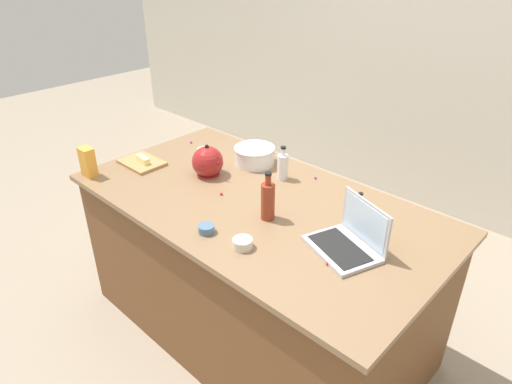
% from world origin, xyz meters
% --- Properties ---
extents(ground_plane, '(12.00, 12.00, 0.00)m').
position_xyz_m(ground_plane, '(0.00, 0.00, 0.00)').
color(ground_plane, gray).
extents(wall_back, '(8.00, 0.10, 2.60)m').
position_xyz_m(wall_back, '(0.00, 2.14, 1.30)').
color(wall_back, beige).
rests_on(wall_back, ground).
extents(island_counter, '(1.96, 1.06, 0.90)m').
position_xyz_m(island_counter, '(0.00, 0.00, 0.45)').
color(island_counter, brown).
rests_on(island_counter, ground).
extents(laptop, '(0.37, 0.32, 0.22)m').
position_xyz_m(laptop, '(0.58, -0.03, 0.95)').
color(laptop, '#B7B7BC').
rests_on(laptop, island_counter).
extents(mixing_bowl_large, '(0.25, 0.25, 0.11)m').
position_xyz_m(mixing_bowl_large, '(-0.31, 0.32, 0.96)').
color(mixing_bowl_large, white).
rests_on(mixing_bowl_large, island_counter).
extents(bottle_soy, '(0.07, 0.07, 0.25)m').
position_xyz_m(bottle_soy, '(0.16, -0.08, 1.00)').
color(bottle_soy, maroon).
rests_on(bottle_soy, island_counter).
extents(bottle_vinegar, '(0.06, 0.06, 0.20)m').
position_xyz_m(bottle_vinegar, '(-0.06, 0.28, 0.98)').
color(bottle_vinegar, white).
rests_on(bottle_vinegar, island_counter).
extents(kettle, '(0.21, 0.18, 0.20)m').
position_xyz_m(kettle, '(-0.40, 0.03, 0.98)').
color(kettle, maroon).
rests_on(kettle, island_counter).
extents(cutting_board, '(0.26, 0.19, 0.02)m').
position_xyz_m(cutting_board, '(-0.80, -0.15, 0.91)').
color(cutting_board, '#AD7F4C').
rests_on(cutting_board, island_counter).
extents(butter_stick_left, '(0.11, 0.05, 0.04)m').
position_xyz_m(butter_stick_left, '(-0.79, -0.15, 0.94)').
color(butter_stick_left, '#F4E58C').
rests_on(butter_stick_left, cutting_board).
extents(ramekin_small, '(0.09, 0.09, 0.04)m').
position_xyz_m(ramekin_small, '(0.24, -0.34, 0.92)').
color(ramekin_small, beige).
rests_on(ramekin_small, island_counter).
extents(ramekin_medium, '(0.07, 0.07, 0.04)m').
position_xyz_m(ramekin_medium, '(0.04, -0.37, 0.92)').
color(ramekin_medium, slate).
rests_on(ramekin_medium, island_counter).
extents(ramekin_wide, '(0.09, 0.09, 0.05)m').
position_xyz_m(ramekin_wide, '(-0.62, 0.19, 0.92)').
color(ramekin_wide, beige).
rests_on(ramekin_wide, island_counter).
extents(kitchen_timer, '(0.07, 0.07, 0.08)m').
position_xyz_m(kitchen_timer, '(0.42, 0.32, 0.94)').
color(kitchen_timer, '#B2B2B7').
rests_on(kitchen_timer, island_counter).
extents(candy_bag, '(0.09, 0.06, 0.17)m').
position_xyz_m(candy_bag, '(-0.89, -0.45, 0.99)').
color(candy_bag, gold).
rests_on(candy_bag, island_counter).
extents(candy_0, '(0.02, 0.02, 0.02)m').
position_xyz_m(candy_0, '(-0.33, 0.30, 0.91)').
color(candy_0, '#CC3399').
rests_on(candy_0, island_counter).
extents(candy_1, '(0.02, 0.02, 0.02)m').
position_xyz_m(candy_1, '(-0.17, -0.08, 0.91)').
color(candy_1, red).
rests_on(candy_1, island_counter).
extents(candy_2, '(0.02, 0.02, 0.02)m').
position_xyz_m(candy_2, '(0.58, -0.18, 0.91)').
color(candy_2, red).
rests_on(candy_2, island_counter).
extents(candy_3, '(0.01, 0.01, 0.01)m').
position_xyz_m(candy_3, '(-0.84, 0.26, 0.91)').
color(candy_3, '#CC3399').
rests_on(candy_3, island_counter).
extents(candy_4, '(0.02, 0.02, 0.02)m').
position_xyz_m(candy_4, '(0.60, 0.21, 0.91)').
color(candy_4, green).
rests_on(candy_4, island_counter).
extents(candy_5, '(0.01, 0.01, 0.01)m').
position_xyz_m(candy_5, '(0.08, 0.41, 0.91)').
color(candy_5, '#CC3399').
rests_on(candy_5, island_counter).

